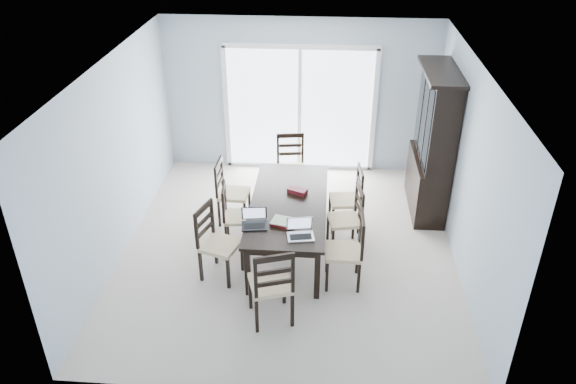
% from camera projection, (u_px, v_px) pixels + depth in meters
% --- Properties ---
extents(floor, '(5.00, 5.00, 0.00)m').
position_uv_depth(floor, '(289.00, 248.00, 7.79)').
color(floor, '#BEB0A3').
rests_on(floor, ground).
extents(ceiling, '(5.00, 5.00, 0.00)m').
position_uv_depth(ceiling, '(289.00, 65.00, 6.49)').
color(ceiling, white).
rests_on(ceiling, back_wall).
extents(back_wall, '(4.50, 0.02, 2.60)m').
position_uv_depth(back_wall, '(300.00, 96.00, 9.30)').
color(back_wall, '#A1B1C0').
rests_on(back_wall, floor).
extents(wall_left, '(0.02, 5.00, 2.60)m').
position_uv_depth(wall_left, '(116.00, 159.00, 7.29)').
color(wall_left, '#A1B1C0').
rests_on(wall_left, floor).
extents(wall_right, '(0.02, 5.00, 2.60)m').
position_uv_depth(wall_right, '(468.00, 171.00, 7.00)').
color(wall_right, '#A1B1C0').
rests_on(wall_right, floor).
extents(balcony, '(4.50, 2.00, 0.10)m').
position_uv_depth(balcony, '(302.00, 145.00, 10.84)').
color(balcony, gray).
rests_on(balcony, ground).
extents(railing, '(4.50, 0.06, 1.10)m').
position_uv_depth(railing, '(305.00, 97.00, 11.41)').
color(railing, '#99999E').
rests_on(railing, balcony).
extents(dining_table, '(1.00, 2.20, 0.75)m').
position_uv_depth(dining_table, '(289.00, 207.00, 7.46)').
color(dining_table, black).
rests_on(dining_table, floor).
extents(china_hutch, '(0.50, 1.38, 2.20)m').
position_uv_depth(china_hutch, '(433.00, 145.00, 8.20)').
color(china_hutch, black).
rests_on(china_hutch, floor).
extents(sliding_door, '(2.52, 0.05, 2.18)m').
position_uv_depth(sliding_door, '(300.00, 109.00, 9.39)').
color(sliding_door, silver).
rests_on(sliding_door, floor).
extents(chair_left_near, '(0.56, 0.55, 1.15)m').
position_uv_depth(chair_left_near, '(213.00, 234.00, 7.01)').
color(chair_left_near, black).
rests_on(chair_left_near, floor).
extents(chair_left_mid, '(0.45, 0.44, 1.06)m').
position_uv_depth(chair_left_mid, '(232.00, 209.00, 7.62)').
color(chair_left_mid, black).
rests_on(chair_left_mid, floor).
extents(chair_left_far, '(0.45, 0.44, 1.12)m').
position_uv_depth(chair_left_far, '(227.00, 185.00, 8.13)').
color(chair_left_far, black).
rests_on(chair_left_far, floor).
extents(chair_right_near, '(0.45, 0.44, 1.15)m').
position_uv_depth(chair_right_near, '(352.00, 243.00, 6.85)').
color(chair_right_near, black).
rests_on(chair_right_near, floor).
extents(chair_right_mid, '(0.49, 0.48, 1.07)m').
position_uv_depth(chair_right_mid, '(351.00, 212.00, 7.55)').
color(chair_right_mid, black).
rests_on(chair_right_mid, floor).
extents(chair_right_far, '(0.47, 0.46, 1.10)m').
position_uv_depth(chair_right_far, '(352.00, 192.00, 7.98)').
color(chair_right_far, black).
rests_on(chair_right_far, floor).
extents(chair_end_near, '(0.57, 0.58, 1.21)m').
position_uv_depth(chair_end_near, '(272.00, 279.00, 6.19)').
color(chair_end_near, black).
rests_on(chair_end_near, floor).
extents(chair_end_far, '(0.50, 0.51, 1.16)m').
position_uv_depth(chair_end_far, '(291.00, 159.00, 8.83)').
color(chair_end_far, black).
rests_on(chair_end_far, floor).
extents(laptop_dark, '(0.34, 0.26, 0.22)m').
position_uv_depth(laptop_dark, '(254.00, 223.00, 6.88)').
color(laptop_dark, black).
rests_on(laptop_dark, dining_table).
extents(laptop_silver, '(0.35, 0.27, 0.22)m').
position_uv_depth(laptop_silver, '(301.00, 234.00, 6.68)').
color(laptop_silver, silver).
rests_on(laptop_silver, dining_table).
extents(book_stack, '(0.34, 0.29, 0.05)m').
position_uv_depth(book_stack, '(283.00, 222.00, 6.95)').
color(book_stack, maroon).
rests_on(book_stack, dining_table).
extents(cell_phone, '(0.10, 0.06, 0.01)m').
position_uv_depth(cell_phone, '(292.00, 242.00, 6.62)').
color(cell_phone, black).
rests_on(cell_phone, dining_table).
extents(game_box, '(0.29, 0.22, 0.06)m').
position_uv_depth(game_box, '(297.00, 191.00, 7.60)').
color(game_box, '#51101D').
rests_on(game_box, dining_table).
extents(hot_tub, '(1.94, 1.78, 0.90)m').
position_uv_depth(hot_tub, '(261.00, 116.00, 10.77)').
color(hot_tub, brown).
rests_on(hot_tub, balcony).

